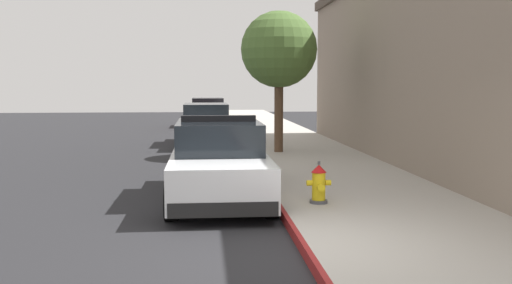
{
  "coord_description": "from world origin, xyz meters",
  "views": [
    {
      "loc": [
        -1.38,
        -7.51,
        2.31
      ],
      "look_at": [
        -0.2,
        5.33,
        1.0
      ],
      "focal_mm": 40.34,
      "sensor_mm": 36.0,
      "label": 1
    }
  ],
  "objects_px": {
    "police_cruiser": "(219,162)",
    "street_tree": "(279,50)",
    "fire_hydrant": "(319,184)",
    "parked_car_dark_far": "(208,113)",
    "parked_car_silver_ahead": "(206,125)"
  },
  "relations": [
    {
      "from": "police_cruiser",
      "to": "street_tree",
      "type": "height_order",
      "value": "street_tree"
    },
    {
      "from": "fire_hydrant",
      "to": "street_tree",
      "type": "distance_m",
      "value": 8.42
    },
    {
      "from": "police_cruiser",
      "to": "fire_hydrant",
      "type": "distance_m",
      "value": 2.21
    },
    {
      "from": "parked_car_dark_far",
      "to": "fire_hydrant",
      "type": "relative_size",
      "value": 6.37
    },
    {
      "from": "parked_car_dark_far",
      "to": "street_tree",
      "type": "distance_m",
      "value": 13.59
    },
    {
      "from": "police_cruiser",
      "to": "parked_car_dark_far",
      "type": "bearing_deg",
      "value": 90.15
    },
    {
      "from": "fire_hydrant",
      "to": "street_tree",
      "type": "xyz_separation_m",
      "value": [
        0.31,
        7.92,
        2.84
      ]
    },
    {
      "from": "street_tree",
      "to": "parked_car_silver_ahead",
      "type": "bearing_deg",
      "value": 120.45
    },
    {
      "from": "parked_car_dark_far",
      "to": "fire_hydrant",
      "type": "distance_m",
      "value": 21.16
    },
    {
      "from": "police_cruiser",
      "to": "street_tree",
      "type": "distance_m",
      "value": 7.39
    },
    {
      "from": "parked_car_silver_ahead",
      "to": "street_tree",
      "type": "relative_size",
      "value": 1.1
    },
    {
      "from": "parked_car_silver_ahead",
      "to": "street_tree",
      "type": "distance_m",
      "value": 5.19
    },
    {
      "from": "parked_car_dark_far",
      "to": "fire_hydrant",
      "type": "bearing_deg",
      "value": -85.09
    },
    {
      "from": "police_cruiser",
      "to": "parked_car_silver_ahead",
      "type": "distance_m",
      "value": 10.46
    },
    {
      "from": "parked_car_silver_ahead",
      "to": "parked_car_dark_far",
      "type": "relative_size",
      "value": 1.0
    }
  ]
}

